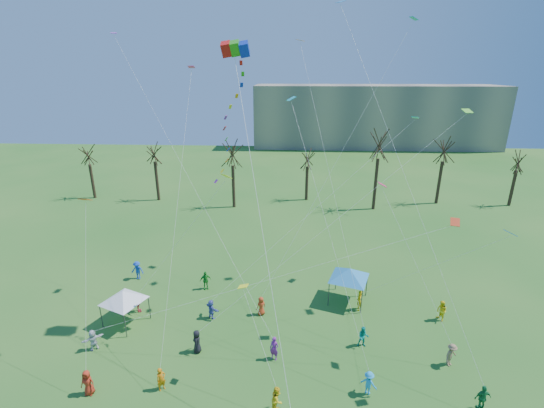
# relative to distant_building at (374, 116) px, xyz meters

# --- Properties ---
(distant_building) EXTENTS (60.00, 14.00, 15.00)m
(distant_building) POSITION_rel_distant_building_xyz_m (0.00, 0.00, 0.00)
(distant_building) COLOR gray
(distant_building) RESTS_ON ground
(bare_tree_row) EXTENTS (66.57, 8.98, 11.38)m
(bare_tree_row) POSITION_rel_distant_building_xyz_m (-17.80, -45.99, -0.60)
(bare_tree_row) COLOR black
(bare_tree_row) RESTS_ON ground
(big_box_kite) EXTENTS (3.02, 6.37, 20.98)m
(big_box_kite) POSITION_rel_distant_building_xyz_m (-24.50, -74.65, 7.85)
(big_box_kite) COLOR red
(big_box_kite) RESTS_ON ground
(canopy_tent_white) EXTENTS (3.51, 3.51, 2.86)m
(canopy_tent_white) POSITION_rel_distant_building_xyz_m (-33.47, -74.52, -5.08)
(canopy_tent_white) COLOR #3F3F44
(canopy_tent_white) RESTS_ON ground
(canopy_tent_blue) EXTENTS (3.93, 3.93, 3.12)m
(canopy_tent_blue) POSITION_rel_distant_building_xyz_m (-15.83, -70.58, -4.86)
(canopy_tent_blue) COLOR #3F3F44
(canopy_tent_blue) RESTS_ON ground
(festival_crowd) EXTENTS (27.32, 14.93, 1.80)m
(festival_crowd) POSITION_rel_distant_building_xyz_m (-23.19, -75.80, -6.66)
(festival_crowd) COLOR #B62A16
(festival_crowd) RESTS_ON ground
(small_kites_aloft) EXTENTS (29.44, 18.88, 33.44)m
(small_kites_aloft) POSITION_rel_distant_building_xyz_m (-19.71, -71.30, 6.39)
(small_kites_aloft) COLOR #DC3F0B
(small_kites_aloft) RESTS_ON ground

